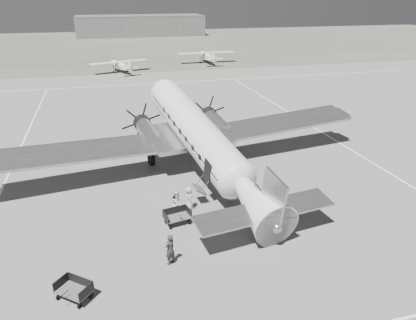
# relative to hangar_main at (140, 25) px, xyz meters

# --- Properties ---
(ground) EXTENTS (260.00, 260.00, 0.00)m
(ground) POSITION_rel_hangar_main_xyz_m (-5.00, -120.00, -3.30)
(ground) COLOR slate
(ground) RESTS_ON ground
(taxi_line_right) EXTENTS (0.15, 80.00, 0.01)m
(taxi_line_right) POSITION_rel_hangar_main_xyz_m (7.00, -120.00, -3.29)
(taxi_line_right) COLOR white
(taxi_line_right) RESTS_ON ground
(taxi_line_left) EXTENTS (0.15, 60.00, 0.01)m
(taxi_line_left) POSITION_rel_hangar_main_xyz_m (-23.00, -110.00, -3.29)
(taxi_line_left) COLOR white
(taxi_line_left) RESTS_ON ground
(taxi_line_horizon) EXTENTS (90.00, 0.15, 0.01)m
(taxi_line_horizon) POSITION_rel_hangar_main_xyz_m (-5.00, -80.00, -3.29)
(taxi_line_horizon) COLOR white
(taxi_line_horizon) RESTS_ON ground
(grass_infield) EXTENTS (260.00, 90.00, 0.01)m
(grass_infield) POSITION_rel_hangar_main_xyz_m (-5.00, -25.00, -3.30)
(grass_infield) COLOR #605E51
(grass_infield) RESTS_ON ground
(hangar_main) EXTENTS (42.00, 14.00, 6.60)m
(hangar_main) POSITION_rel_hangar_main_xyz_m (0.00, 0.00, 0.00)
(hangar_main) COLOR slate
(hangar_main) RESTS_ON ground
(dc3_airliner) EXTENTS (35.42, 27.20, 6.15)m
(dc3_airliner) POSITION_rel_hangar_main_xyz_m (-7.96, -116.74, -0.22)
(dc3_airliner) COLOR #B8B8BA
(dc3_airliner) RESTS_ON ground
(light_plane_left) EXTENTS (13.21, 11.91, 2.27)m
(light_plane_left) POSITION_rel_hangar_main_xyz_m (-11.14, -68.90, -2.16)
(light_plane_left) COLOR silver
(light_plane_left) RESTS_ON ground
(light_plane_right) EXTENTS (12.19, 9.95, 2.50)m
(light_plane_right) POSITION_rel_hangar_main_xyz_m (6.90, -62.73, -2.05)
(light_plane_right) COLOR silver
(light_plane_right) RESTS_ON ground
(baggage_cart_near) EXTENTS (1.94, 1.54, 0.98)m
(baggage_cart_near) POSITION_rel_hangar_main_xyz_m (-11.22, -123.34, -2.81)
(baggage_cart_near) COLOR #4F4F4F
(baggage_cart_near) RESTS_ON ground
(baggage_cart_far) EXTENTS (2.09, 2.04, 0.97)m
(baggage_cart_far) POSITION_rel_hangar_main_xyz_m (-17.28, -128.81, -2.82)
(baggage_cart_far) COLOR #4F4F4F
(baggage_cart_far) RESTS_ON ground
(ground_crew) EXTENTS (0.79, 0.74, 1.81)m
(ground_crew) POSITION_rel_hangar_main_xyz_m (-12.37, -127.28, -2.40)
(ground_crew) COLOR #2C2C2C
(ground_crew) RESTS_ON ground
(ramp_agent) EXTENTS (1.05, 1.14, 1.90)m
(ramp_agent) POSITION_rel_hangar_main_xyz_m (-11.03, -122.43, -2.35)
(ramp_agent) COLOR silver
(ramp_agent) RESTS_ON ground
(passenger) EXTENTS (0.68, 0.89, 1.64)m
(passenger) POSITION_rel_hangar_main_xyz_m (-10.08, -121.71, -2.48)
(passenger) COLOR #B0B0AE
(passenger) RESTS_ON ground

